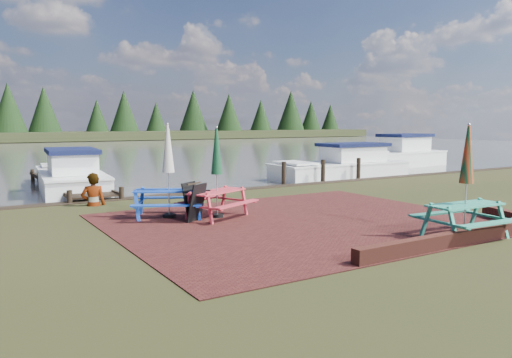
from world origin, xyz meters
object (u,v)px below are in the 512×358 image
at_px(jetty, 69,183).
at_px(boat_jetty, 71,178).
at_px(picnic_table_blue, 169,185).
at_px(picnic_table_teal, 466,199).
at_px(chalkboard, 194,201).
at_px(boat_near, 342,167).
at_px(boat_far, 398,156).
at_px(person, 92,173).
at_px(picnic_table_red, 217,187).

distance_m(jetty, boat_jetty, 0.43).
bearing_deg(picnic_table_blue, boat_jetty, 123.89).
distance_m(picnic_table_teal, boat_jetty, 14.23).
bearing_deg(picnic_table_teal, jetty, 116.18).
height_order(picnic_table_teal, chalkboard, picnic_table_teal).
bearing_deg(boat_near, jetty, 80.47).
relative_size(boat_far, person, 3.65).
bearing_deg(picnic_table_blue, picnic_table_red, -3.57).
height_order(picnic_table_red, person, picnic_table_red).
xyz_separation_m(boat_far, person, (-19.37, -6.06, 0.53)).
distance_m(picnic_table_teal, jetty, 14.57).
bearing_deg(person, jetty, -79.32).
bearing_deg(picnic_table_blue, boat_near, 55.18).
distance_m(picnic_table_red, picnic_table_blue, 1.24).
xyz_separation_m(picnic_table_blue, chalkboard, (0.39, -0.71, -0.35)).
bearing_deg(person, picnic_table_blue, 126.30).
distance_m(boat_jetty, boat_far, 19.09).
relative_size(picnic_table_red, boat_jetty, 0.35).
bearing_deg(chalkboard, person, 81.21).
bearing_deg(person, boat_jetty, -79.85).
xyz_separation_m(picnic_table_blue, boat_far, (18.16, 9.01, -0.41)).
xyz_separation_m(picnic_table_red, chalkboard, (-0.68, -0.08, -0.32)).
relative_size(picnic_table_teal, boat_jetty, 0.37).
xyz_separation_m(picnic_table_teal, picnic_table_red, (-3.51, 4.76, -0.03)).
height_order(boat_jetty, boat_near, boat_jetty).
relative_size(picnic_table_teal, chalkboard, 2.52).
bearing_deg(boat_near, picnic_table_blue, 119.22).
distance_m(picnic_table_teal, boat_far, 19.80).
xyz_separation_m(picnic_table_red, picnic_table_blue, (-1.06, 0.64, 0.03)).
bearing_deg(picnic_table_blue, chalkboard, -34.12).
xyz_separation_m(boat_jetty, boat_near, (11.86, -1.93, -0.01)).
height_order(chalkboard, boat_near, boat_near).
distance_m(picnic_table_teal, boat_near, 12.90).
bearing_deg(picnic_table_teal, person, 128.74).
distance_m(jetty, boat_far, 19.10).
height_order(jetty, person, person).
relative_size(picnic_table_red, picnic_table_blue, 0.96).
height_order(boat_jetty, person, person).
distance_m(chalkboard, jetty, 8.90).
distance_m(chalkboard, boat_jetty, 8.54).
height_order(jetty, boat_far, boat_far).
height_order(picnic_table_red, chalkboard, picnic_table_red).
height_order(chalkboard, boat_jetty, boat_jetty).
height_order(picnic_table_red, jetty, picnic_table_red).
distance_m(picnic_table_red, boat_jetty, 8.60).
distance_m(picnic_table_teal, chalkboard, 6.29).
distance_m(picnic_table_teal, picnic_table_blue, 7.07).
bearing_deg(boat_near, boat_far, -64.63).
bearing_deg(boat_far, boat_near, 108.84).
xyz_separation_m(picnic_table_teal, boat_jetty, (-5.47, 13.12, -0.49)).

